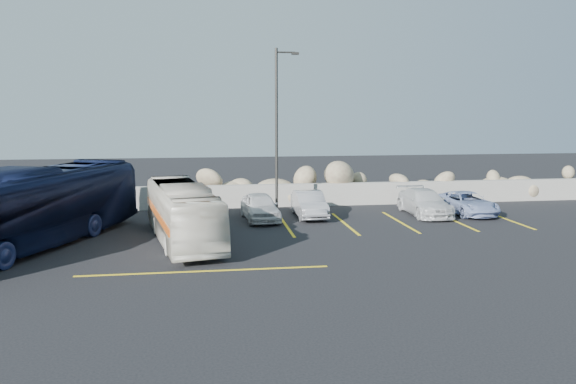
{
  "coord_description": "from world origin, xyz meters",
  "views": [
    {
      "loc": [
        -0.85,
        -17.32,
        5.06
      ],
      "look_at": [
        2.25,
        4.0,
        1.94
      ],
      "focal_mm": 35.0,
      "sensor_mm": 36.0,
      "label": 1
    }
  ],
  "objects": [
    {
      "name": "ground",
      "position": [
        0.0,
        0.0,
        0.0
      ],
      "size": [
        90.0,
        90.0,
        0.0
      ],
      "primitive_type": "plane",
      "color": "black",
      "rests_on": "ground"
    },
    {
      "name": "seawall",
      "position": [
        0.0,
        12.0,
        0.6
      ],
      "size": [
        60.0,
        0.4,
        1.2
      ],
      "primitive_type": "cube",
      "color": "gray",
      "rests_on": "ground"
    },
    {
      "name": "riprap_pile",
      "position": [
        0.0,
        13.2,
        1.3
      ],
      "size": [
        54.0,
        2.8,
        2.6
      ],
      "primitive_type": null,
      "color": "#90795E",
      "rests_on": "ground"
    },
    {
      "name": "parking_lines",
      "position": [
        4.64,
        5.57,
        0.01
      ],
      "size": [
        18.16,
        9.36,
        0.01
      ],
      "color": "yellow",
      "rests_on": "ground"
    },
    {
      "name": "lamppost",
      "position": [
        2.56,
        9.5,
        4.3
      ],
      "size": [
        1.14,
        0.18,
        8.0
      ],
      "color": "#302E2B",
      "rests_on": "ground"
    },
    {
      "name": "vintage_bus",
      "position": [
        -1.83,
        4.6,
        1.14
      ],
      "size": [
        3.42,
        8.38,
        2.27
      ],
      "primitive_type": "imported",
      "rotation": [
        0.0,
        0.0,
        0.19
      ],
      "color": "silver",
      "rests_on": "ground"
    },
    {
      "name": "tour_coach",
      "position": [
        -7.31,
        4.37,
        1.51
      ],
      "size": [
        6.54,
        10.98,
        3.02
      ],
      "primitive_type": "imported",
      "rotation": [
        0.0,
        0.0,
        -0.4
      ],
      "color": "#101837",
      "rests_on": "ground"
    },
    {
      "name": "car_a",
      "position": [
        1.58,
        8.43,
        0.64
      ],
      "size": [
        1.81,
        3.85,
        1.27
      ],
      "primitive_type": "imported",
      "rotation": [
        0.0,
        0.0,
        0.08
      ],
      "color": "silver",
      "rests_on": "ground"
    },
    {
      "name": "car_b",
      "position": [
        4.0,
        8.88,
        0.61
      ],
      "size": [
        1.3,
        3.72,
        1.23
      ],
      "primitive_type": "imported",
      "rotation": [
        0.0,
        0.0,
        -0.0
      ],
      "color": "#A2A1A6",
      "rests_on": "ground"
    },
    {
      "name": "car_c",
      "position": [
        9.69,
        8.59,
        0.62
      ],
      "size": [
        1.77,
        4.28,
        1.24
      ],
      "primitive_type": "imported",
      "rotation": [
        0.0,
        0.0,
        -0.01
      ],
      "color": "silver",
      "rests_on": "ground"
    },
    {
      "name": "car_d",
      "position": [
        11.86,
        8.48,
        0.55
      ],
      "size": [
        2.06,
        4.04,
        1.09
      ],
      "primitive_type": "imported",
      "rotation": [
        0.0,
        0.0,
        0.06
      ],
      "color": "#8E9EC9",
      "rests_on": "ground"
    }
  ]
}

